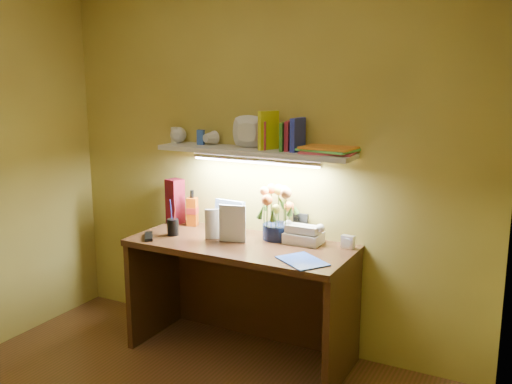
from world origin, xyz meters
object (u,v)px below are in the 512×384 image
(flower_bouquet, at_px, (277,213))
(telephone, at_px, (304,233))
(desk_clock, at_px, (348,242))
(whisky_bottle, at_px, (192,208))
(desk, at_px, (241,299))

(flower_bouquet, distance_m, telephone, 0.21)
(flower_bouquet, xyz_separation_m, telephone, (0.18, -0.01, -0.10))
(flower_bouquet, distance_m, desk_clock, 0.48)
(desk_clock, distance_m, whisky_bottle, 1.12)
(telephone, distance_m, whisky_bottle, 0.84)
(flower_bouquet, height_order, whisky_bottle, flower_bouquet)
(desk, bearing_deg, telephone, 27.11)
(desk, relative_size, flower_bouquet, 4.21)
(telephone, xyz_separation_m, whisky_bottle, (-0.84, 0.02, 0.06))
(desk_clock, bearing_deg, desk, -155.50)
(telephone, relative_size, whisky_bottle, 0.90)
(desk, bearing_deg, flower_bouquet, 48.38)
(desk_clock, bearing_deg, whisky_bottle, -173.43)
(desk, height_order, desk_clock, desk_clock)
(desk_clock, bearing_deg, telephone, -168.59)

